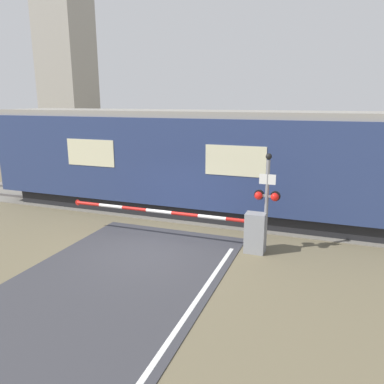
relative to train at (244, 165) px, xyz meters
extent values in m
plane|color=#6B6047|center=(-1.92, -4.33, -2.11)|extent=(80.00, 80.00, 0.00)
cube|color=slate|center=(-1.92, 0.00, -2.10)|extent=(36.00, 3.20, 0.03)
cube|color=#595451|center=(-1.92, -0.72, -2.03)|extent=(36.00, 0.08, 0.10)
cube|color=#595451|center=(-1.92, 0.72, -2.03)|extent=(36.00, 0.08, 0.10)
cube|color=black|center=(0.00, 0.00, -1.81)|extent=(19.68, 2.58, 0.60)
cube|color=navy|center=(0.00, 0.00, 0.13)|extent=(21.39, 3.03, 3.29)
cube|color=gray|center=(0.00, 0.00, 1.90)|extent=(20.96, 2.79, 0.24)
cube|color=beige|center=(0.00, -1.53, 0.38)|extent=(2.14, 0.02, 1.05)
cube|color=beige|center=(-5.88, -1.53, 0.38)|extent=(2.14, 0.02, 1.05)
cube|color=gray|center=(1.11, -3.32, -1.49)|extent=(0.60, 0.44, 1.24)
cylinder|color=gray|center=(1.11, -3.32, -1.15)|extent=(0.16, 0.16, 0.18)
cylinder|color=red|center=(0.65, -3.32, -1.15)|extent=(0.91, 0.11, 0.11)
cylinder|color=white|center=(-0.26, -3.32, -1.15)|extent=(0.91, 0.11, 0.11)
cylinder|color=red|center=(-1.17, -3.32, -1.15)|extent=(0.91, 0.11, 0.11)
cylinder|color=white|center=(-2.08, -3.32, -1.15)|extent=(0.91, 0.11, 0.11)
cylinder|color=red|center=(-2.99, -3.32, -1.15)|extent=(0.91, 0.11, 0.11)
cylinder|color=white|center=(-3.91, -3.32, -1.15)|extent=(0.91, 0.11, 0.11)
cylinder|color=red|center=(-4.82, -3.32, -1.15)|extent=(0.91, 0.11, 0.11)
cylinder|color=red|center=(-5.27, -3.32, -1.15)|extent=(0.20, 0.02, 0.20)
cylinder|color=gray|center=(1.38, -3.15, -0.69)|extent=(0.11, 0.11, 2.84)
cube|color=gray|center=(1.38, -3.15, -0.35)|extent=(0.60, 0.07, 0.07)
sphere|color=red|center=(1.14, -3.20, -0.35)|extent=(0.24, 0.24, 0.24)
sphere|color=red|center=(1.62, -3.20, -0.35)|extent=(0.24, 0.24, 0.24)
cylinder|color=black|center=(1.14, -3.09, -0.35)|extent=(0.30, 0.06, 0.30)
cylinder|color=black|center=(1.62, -3.09, -0.35)|extent=(0.30, 0.06, 0.30)
cube|color=white|center=(1.38, -3.19, 0.16)|extent=(0.48, 0.02, 0.30)
sphere|color=black|center=(1.38, -3.15, 0.83)|extent=(0.18, 0.18, 0.18)
cube|color=#9E998E|center=(-20.74, 16.57, 5.88)|extent=(4.08, 4.08, 15.99)
camera|label=1|loc=(3.00, -13.98, 2.43)|focal=35.00mm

